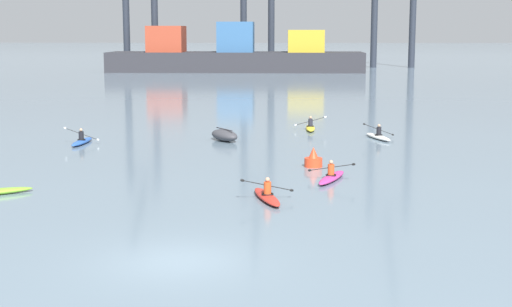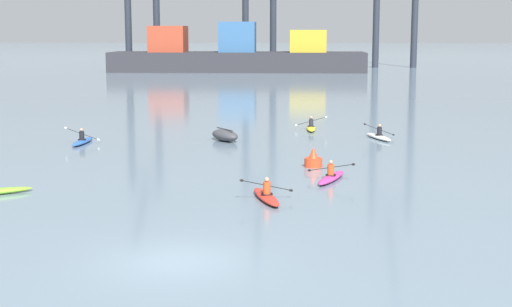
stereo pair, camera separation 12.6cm
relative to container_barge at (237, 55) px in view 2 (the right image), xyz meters
The scene contains 9 objects.
ground_plane 103.74m from the container_barge, 87.09° to the right, with size 800.00×800.00×0.00m, color slate.
container_barge is the anchor object (origin of this frame).
capsized_dinghy 79.28m from the container_barge, 86.64° to the right, with size 2.36×2.77×0.76m.
channel_buoy 88.43m from the container_barge, 83.63° to the right, with size 0.90×0.90×1.00m.
kayak_red 95.74m from the container_barge, 85.40° to the right, with size 2.16×3.43×0.95m.
kayak_yellow 74.40m from the container_barge, 82.18° to the right, with size 2.23×3.40×0.97m.
kayak_magenta 91.91m from the container_barge, 83.43° to the right, with size 2.13×3.40×0.95m.
kayak_white 79.23m from the container_barge, 79.65° to the right, with size 2.08×3.42×1.06m.
kayak_blue 80.80m from the container_barge, 92.72° to the right, with size 2.19×3.43×1.03m.
Camera 2 is at (3.25, -21.24, 6.73)m, focal length 52.67 mm.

